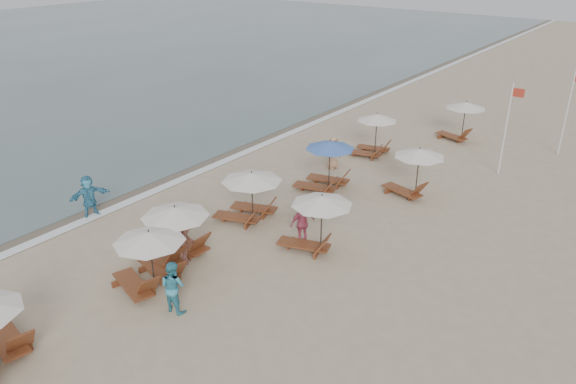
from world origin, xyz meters
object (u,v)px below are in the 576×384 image
Objects in this scene: lounger_station_3 at (248,194)px; beachgoer_mid_b at (186,243)px; lounger_station_5 at (373,134)px; inland_station_2 at (460,116)px; beachgoer_mid_a at (173,286)px; inland_station_0 at (314,217)px; waterline_walker at (89,196)px; lounger_station_4 at (325,166)px; inland_station_1 at (413,167)px; lounger_station_1 at (147,258)px; beachgoer_far_b at (333,153)px; beachgoer_far_a at (303,223)px; flag_pole_near at (507,125)px; lounger_station_2 at (172,233)px.

beachgoer_mid_b is (0.45, -3.89, -0.32)m from lounger_station_3.
lounger_station_5 reaches higher than inland_station_2.
lounger_station_3 is 1.58× the size of beachgoer_mid_a.
inland_station_0 is 1.53× the size of waterline_walker.
beachgoer_mid_a is (1.35, -10.41, -0.30)m from lounger_station_4.
lounger_station_4 is 0.99× the size of inland_station_2.
inland_station_1 is 1.63× the size of beachgoer_mid_b.
beachgoer_far_b is at bearing 93.58° from lounger_station_1.
beachgoer_far_b is at bearing -19.91° from beachgoer_mid_b.
beachgoer_far_a reaches higher than beachgoer_mid_a.
flag_pole_near is at bearing 13.41° from lounger_station_5.
lounger_station_1 is 5.99m from inland_station_0.
lounger_station_4 is at bearing -129.05° from beachgoer_far_a.
inland_station_2 is at bearing 77.36° from lounger_station_4.
lounger_station_4 reaches higher than lounger_station_5.
beachgoer_far_a is (2.41, 5.33, -0.21)m from lounger_station_1.
lounger_station_5 is at bearing -7.12° from waterline_walker.
waterline_walker is (-9.76, -9.77, -0.52)m from inland_station_1.
beachgoer_far_a is (0.74, 5.74, 0.00)m from beachgoer_mid_a.
inland_station_1 is at bearing -104.17° from beachgoer_mid_a.
lounger_station_3 is at bearing -39.33° from waterline_walker.
lounger_station_3 is at bearing 95.04° from lounger_station_1.
lounger_station_5 is at bearing 90.41° from lounger_station_1.
lounger_station_1 is 1.51× the size of waterline_walker.
lounger_station_3 reaches higher than beachgoer_far_a.
inland_station_1 is at bearing 54.85° from lounger_station_3.
flag_pole_near is (6.96, 4.25, 1.67)m from beachgoer_far_b.
beachgoer_far_a is at bearing -140.01° from beachgoer_far_b.
waterline_walker is (-7.64, 2.35, 0.03)m from beachgoer_mid_a.
lounger_station_5 reaches higher than lounger_station_1.
lounger_station_1 is 10.01m from lounger_station_4.
waterline_walker is (-8.61, -18.42, -0.54)m from inland_station_2.
beachgoer_mid_a is at bearing -153.42° from beachgoer_far_b.
waterline_walker is (-5.32, 0.28, -0.15)m from lounger_station_2.
lounger_station_2 is 10.77m from beachgoer_far_b.
lounger_station_4 reaches higher than inland_station_2.
lounger_station_1 is 17.85m from flag_pole_near.
beachgoer_mid_b is at bearing 6.11° from lounger_station_2.
lounger_station_1 is at bearing -84.96° from lounger_station_3.
flag_pole_near is at bearing 64.33° from inland_station_1.
lounger_station_5 reaches higher than lounger_station_3.
beachgoer_mid_a is (1.66, -0.41, -0.21)m from lounger_station_1.
waterline_walker is at bearing -129.50° from flag_pole_near.
inland_station_1 is at bearing 83.67° from inland_station_0.
inland_station_1 reaches higher than waterline_walker.
lounger_station_3 reaches higher than waterline_walker.
lounger_station_3 is 1.03× the size of lounger_station_4.
inland_station_0 is at bearing -7.74° from lounger_station_3.
lounger_station_4 is at bearing -26.30° from beachgoer_mid_b.
flag_pole_near reaches higher than beachgoer_mid_b.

